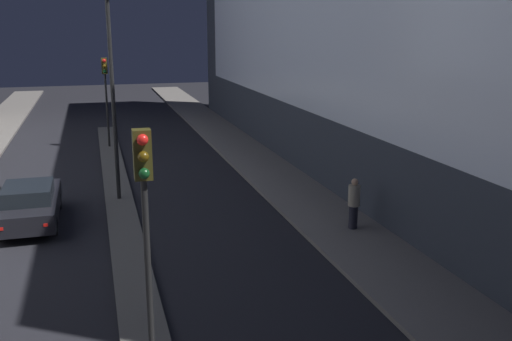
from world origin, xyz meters
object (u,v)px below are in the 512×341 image
Objects in this scene: traffic_light_mid at (105,82)px; traffic_light_near at (145,205)px; street_lamp at (110,43)px; car_left_lane at (30,203)px; pedestrian_on_right_sidewalk at (354,202)px.

traffic_light_near is at bearing -90.00° from traffic_light_mid.
street_lamp is 6.67m from car_left_lane.
pedestrian_on_right_sidewalk is at bearing -37.92° from street_lamp.
car_left_lane is (-3.18, -1.95, -5.53)m from street_lamp.
pedestrian_on_right_sidewalk is (7.60, -16.65, -2.75)m from traffic_light_mid.
pedestrian_on_right_sidewalk is (7.60, -5.92, -5.23)m from street_lamp.
traffic_light_mid is 11.02m from street_lamp.
pedestrian_on_right_sidewalk is (10.78, -3.96, 0.30)m from car_left_lane.
traffic_light_near reaches higher than pedestrian_on_right_sidewalk.
traffic_light_near is 10.73m from pedestrian_on_right_sidewalk.
traffic_light_mid is (0.00, 23.72, 0.00)m from traffic_light_near.
street_lamp is at bearing -90.00° from traffic_light_mid.
street_lamp reaches higher than traffic_light_mid.
street_lamp is at bearing 31.57° from car_left_lane.
traffic_light_mid is at bearing 75.92° from car_left_lane.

